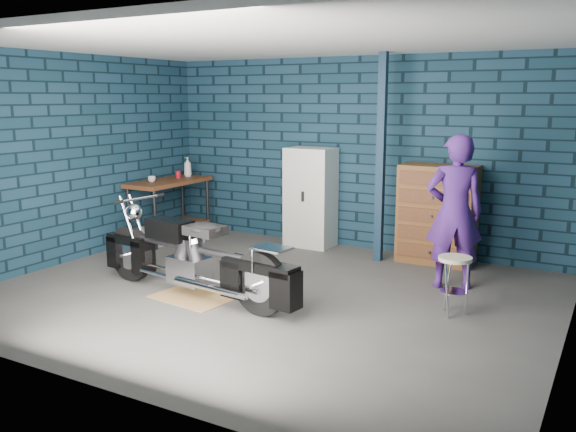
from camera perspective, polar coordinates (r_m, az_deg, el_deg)
name	(u,v)px	position (r m, az deg, el deg)	size (l,w,h in m)	color
ground	(267,294)	(6.78, -1.96, -7.33)	(6.00, 6.00, 0.00)	#4B4946
room_walls	(292,118)	(6.92, 0.33, 9.11)	(6.02, 5.01, 2.71)	#102A37
support_post	(381,159)	(7.99, 8.68, 5.28)	(0.10, 0.10, 2.70)	#12263A
workbench	(170,210)	(9.44, -10.99, 0.59)	(0.60, 1.40, 0.91)	brown
drip_mat	(195,297)	(6.77, -8.73, -7.46)	(0.85, 0.64, 0.01)	olive
motorcycle	(193,251)	(6.62, -8.86, -3.28)	(2.33, 0.63, 1.03)	black
person	(454,212)	(7.06, 15.30, 0.35)	(0.64, 0.42, 1.75)	#451E73
storage_bin	(149,237)	(9.13, -12.84, -1.97)	(0.40, 0.28, 0.25)	#919499
locker	(310,197)	(8.80, 2.11, 1.75)	(0.67, 0.48, 1.43)	silver
tool_chest	(437,214)	(8.15, 13.78, 0.16)	(0.96, 0.53, 1.28)	brown
shop_stool	(454,286)	(6.30, 15.25, -6.33)	(0.33, 0.33, 0.60)	#BFB590
cup_a	(152,179)	(9.19, -12.63, 3.39)	(0.11, 0.11, 0.09)	#BFB590
mug_red	(178,175)	(9.55, -10.25, 3.84)	(0.08, 0.08, 0.11)	maroon
bottle	(188,167)	(9.73, -9.37, 4.57)	(0.12, 0.12, 0.30)	#919499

